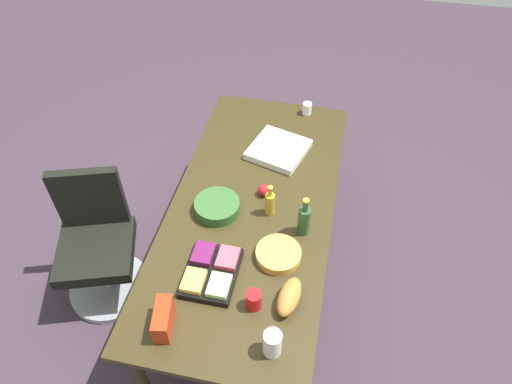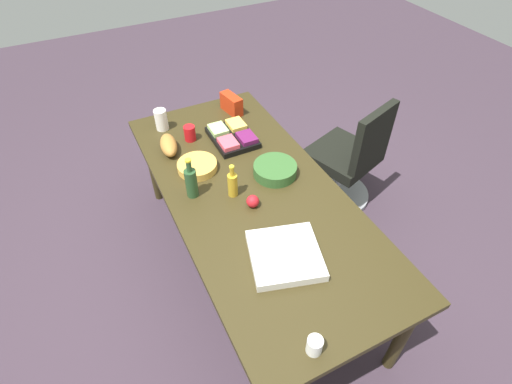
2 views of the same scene
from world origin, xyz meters
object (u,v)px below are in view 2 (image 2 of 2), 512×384
Objects in this scene: dressing_bottle at (233,184)px; bread_loaf at (169,145)px; conference_table at (253,200)px; mayo_jar at (161,120)px; office_chair at (347,165)px; fruit_platter at (232,136)px; paper_cup at (315,345)px; wine_bottle at (191,182)px; pizza_box at (285,255)px; salad_bowl at (275,170)px; chip_bowl at (197,166)px; chip_bag_red at (231,104)px; apple_red at (253,201)px; red_solo_cup at (190,133)px.

dressing_bottle is 0.63m from bread_loaf.
mayo_jar is at bearing -161.96° from conference_table.
fruit_platter is (-0.25, -0.88, 0.40)m from office_chair.
office_chair reaches higher than paper_cup.
fruit_platter is 1.31× the size of wine_bottle.
wine_bottle reaches higher than pizza_box.
office_chair is 1.22m from dressing_bottle.
salad_bowl is 1.01× the size of wine_bottle.
dressing_bottle is (-0.04, -0.12, 0.16)m from conference_table.
wine_bottle is 0.25m from chip_bowl.
bread_loaf reaches higher than chip_bowl.
office_chair is 3.49× the size of wine_bottle.
mayo_jar is at bearing -168.39° from dressing_bottle.
mayo_jar reaches higher than chip_bag_red.
paper_cup is (1.15, 0.13, -0.06)m from wine_bottle.
wine_bottle reaches higher than apple_red.
dressing_bottle is 2.03× the size of red_solo_cup.
apple_red is at bearing 48.98° from wine_bottle.
dressing_bottle is 0.93× the size of bread_loaf.
pizza_box is at bearing -12.94° from chip_bag_red.
chip_bowl is (-1.37, -0.02, -0.02)m from paper_cup.
salad_bowl is (0.21, -0.78, 0.41)m from office_chair.
mayo_jar reaches higher than salad_bowl.
bread_loaf is at bearing -99.84° from fruit_platter.
conference_table is at bearing 18.04° from mayo_jar.
office_chair reaches higher than red_solo_cup.
bread_loaf is at bearing -104.07° from office_chair.
red_solo_cup is at bearing -117.24° from fruit_platter.
fruit_platter reaches higher than conference_table.
apple_red is (0.79, 0.10, -0.02)m from red_solo_cup.
pizza_box is 4.74× the size of apple_red.
fruit_platter is 0.67m from apple_red.
fruit_platter is 4.75× the size of apple_red.
conference_table is at bearing 153.63° from apple_red.
salad_bowl is 0.76m from bread_loaf.
bread_loaf reaches higher than pizza_box.
office_chair is at bearing 103.20° from dressing_bottle.
chip_bowl is at bearing -60.16° from fruit_platter.
office_chair reaches higher than fruit_platter.
chip_bowl is (-0.88, -0.16, 0.00)m from pizza_box.
salad_bowl is 1.16× the size of bread_loaf.
dressing_bottle reaches higher than paper_cup.
pizza_box is 1.00× the size of fruit_platter.
wine_bottle is at bearing -173.39° from paper_cup.
red_solo_cup is 1.70m from paper_cup.
wine_bottle is at bearing -38.32° from chip_bag_red.
bread_loaf is 0.29m from chip_bowl.
fruit_platter is (-0.51, 0.22, -0.05)m from dressing_bottle.
office_chair is at bearing 73.86° from fruit_platter.
wine_bottle reaches higher than red_solo_cup.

